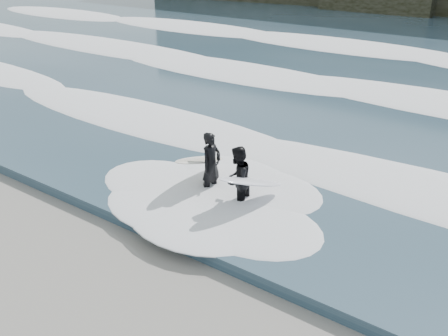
{
  "coord_description": "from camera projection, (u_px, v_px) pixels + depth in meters",
  "views": [
    {
      "loc": [
        8.14,
        -3.8,
        6.27
      ],
      "look_at": [
        1.44,
        5.42,
        1.0
      ],
      "focal_mm": 40.0,
      "sensor_mm": 36.0,
      "label": 1
    }
  ],
  "objects": [
    {
      "name": "ground",
      "position": [
        2.0,
        290.0,
        9.76
      ],
      "size": [
        120.0,
        120.0,
        0.0
      ],
      "primitive_type": "plane",
      "color": "#825D56",
      "rests_on": "ground"
    },
    {
      "name": "sea",
      "position": [
        428.0,
        46.0,
        30.99
      ],
      "size": [
        90.0,
        52.0,
        0.3
      ],
      "primitive_type": "cube",
      "color": "#2D4555",
      "rests_on": "ground"
    },
    {
      "name": "foam_near",
      "position": [
        253.0,
        136.0,
        16.2
      ],
      "size": [
        60.0,
        3.2,
        0.2
      ],
      "primitive_type": "ellipsoid",
      "color": "white",
      "rests_on": "sea"
    },
    {
      "name": "foam_mid",
      "position": [
        342.0,
        88.0,
        21.33
      ],
      "size": [
        60.0,
        4.0,
        0.24
      ],
      "primitive_type": "ellipsoid",
      "color": "white",
      "rests_on": "sea"
    },
    {
      "name": "foam_far",
      "position": [
        408.0,
        52.0,
        27.93
      ],
      "size": [
        60.0,
        4.8,
        0.3
      ],
      "primitive_type": "ellipsoid",
      "color": "white",
      "rests_on": "sea"
    },
    {
      "name": "surfer_left",
      "position": [
        209.0,
        164.0,
        12.99
      ],
      "size": [
        1.03,
        2.21,
        1.8
      ],
      "color": "black",
      "rests_on": "ground"
    },
    {
      "name": "surfer_right",
      "position": [
        239.0,
        180.0,
        12.25
      ],
      "size": [
        1.35,
        2.05,
        1.71
      ],
      "color": "black",
      "rests_on": "ground"
    }
  ]
}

